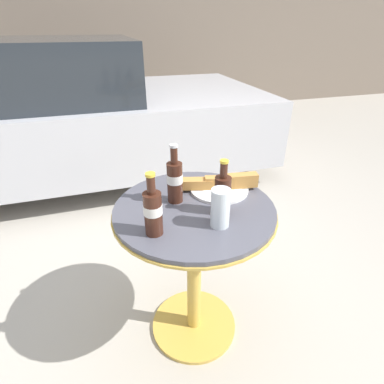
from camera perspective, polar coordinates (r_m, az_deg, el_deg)
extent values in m
plane|color=#A8A093|center=(1.73, 0.35, -23.98)|extent=(30.00, 30.00, 0.00)
cylinder|color=gold|center=(1.72, 0.35, -23.78)|extent=(0.43, 0.43, 0.02)
cylinder|color=gold|center=(1.45, 0.40, -15.23)|extent=(0.07, 0.07, 0.70)
cylinder|color=gold|center=(1.23, 0.45, -3.76)|extent=(0.67, 0.67, 0.01)
cylinder|color=#4C4C56|center=(1.22, 0.45, -3.18)|extent=(0.66, 0.66, 0.02)
cylinder|color=#3D1E14|center=(1.22, -3.28, 1.78)|extent=(0.06, 0.06, 0.17)
cylinder|color=silver|center=(1.21, -3.31, 2.64)|extent=(0.07, 0.07, 0.04)
cylinder|color=#3D1E14|center=(1.17, -3.45, 6.97)|extent=(0.03, 0.03, 0.07)
cylinder|color=silver|center=(1.15, -3.51, 8.76)|extent=(0.03, 0.03, 0.01)
cylinder|color=#3D1E14|center=(1.03, -7.41, -4.15)|extent=(0.06, 0.06, 0.16)
cylinder|color=silver|center=(1.02, -7.48, -3.25)|extent=(0.07, 0.07, 0.04)
cylinder|color=#3D1E14|center=(0.98, -7.83, 1.35)|extent=(0.03, 0.03, 0.06)
cylinder|color=gold|center=(0.96, -7.97, 3.31)|extent=(0.03, 0.03, 0.01)
cylinder|color=#3D1E14|center=(1.15, 5.80, -0.62)|extent=(0.06, 0.06, 0.15)
cylinder|color=black|center=(1.14, 5.85, 0.17)|extent=(0.07, 0.07, 0.03)
cylinder|color=#3D1E14|center=(1.10, 6.08, 4.14)|extent=(0.03, 0.03, 0.06)
cylinder|color=gold|center=(1.09, 6.17, 5.81)|extent=(0.03, 0.03, 0.01)
cylinder|color=silver|center=(1.08, 5.38, -3.77)|extent=(0.06, 0.06, 0.12)
cylinder|color=silver|center=(1.07, 5.42, -3.04)|extent=(0.07, 0.07, 0.15)
cylinder|color=white|center=(1.34, 5.18, 0.57)|extent=(0.26, 0.26, 0.01)
cube|color=white|center=(1.33, 5.19, 0.83)|extent=(0.19, 0.19, 0.00)
cube|color=#B77F3D|center=(1.32, 0.66, 1.63)|extent=(0.15, 0.08, 0.04)
cube|color=#B77F3D|center=(1.32, 5.28, 1.85)|extent=(0.13, 0.07, 0.05)
cube|color=#B77F3D|center=(1.34, 9.30, 2.19)|extent=(0.15, 0.06, 0.06)
cube|color=#B7B7BC|center=(3.28, -24.03, 11.22)|extent=(4.02, 1.78, 0.60)
cube|color=#23282D|center=(3.21, -29.81, 19.68)|extent=(1.93, 1.56, 0.48)
cylinder|color=black|center=(4.13, -4.97, 14.89)|extent=(0.72, 0.21, 0.72)
cylinder|color=black|center=(2.70, 2.39, 7.00)|extent=(0.72, 0.21, 0.72)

